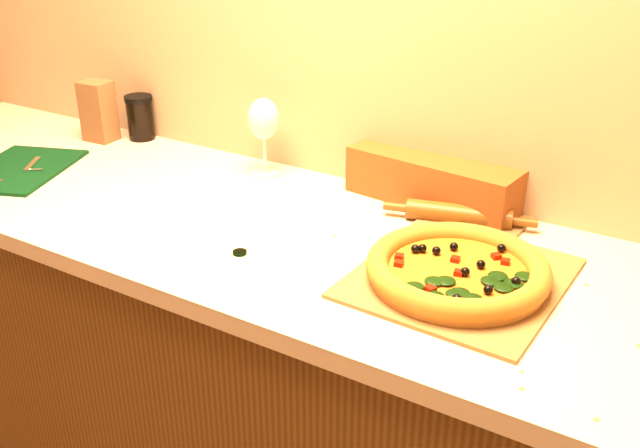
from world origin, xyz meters
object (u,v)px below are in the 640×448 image
(pizza_peel, at_px, (464,274))
(wine_glass, at_px, (264,121))
(pizza, at_px, (457,270))
(cutting_board, at_px, (18,169))
(dark_jar, at_px, (140,117))
(rolling_pin, at_px, (459,214))

(pizza_peel, height_order, wine_glass, wine_glass)
(pizza, xyz_separation_m, cutting_board, (-1.20, -0.05, -0.03))
(pizza, relative_size, dark_jar, 2.64)
(pizza_peel, relative_size, rolling_pin, 1.68)
(wine_glass, bearing_deg, dark_jar, 174.73)
(pizza_peel, relative_size, cutting_board, 1.45)
(pizza_peel, distance_m, wine_glass, 0.69)
(wine_glass, xyz_separation_m, dark_jar, (-0.48, 0.04, -0.08))
(pizza, relative_size, rolling_pin, 1.03)
(pizza, distance_m, cutting_board, 1.20)
(rolling_pin, distance_m, dark_jar, 1.02)
(pizza, relative_size, cutting_board, 0.90)
(rolling_pin, bearing_deg, pizza, -69.30)
(cutting_board, relative_size, wine_glass, 1.90)
(pizza_peel, bearing_deg, dark_jar, 167.89)
(cutting_board, bearing_deg, pizza_peel, -16.74)
(wine_glass, bearing_deg, pizza_peel, -20.65)
(dark_jar, bearing_deg, wine_glass, -5.27)
(pizza_peel, distance_m, dark_jar, 1.15)
(pizza, xyz_separation_m, wine_glass, (-0.63, 0.28, 0.11))
(rolling_pin, xyz_separation_m, wine_glass, (-0.54, 0.03, 0.12))
(pizza_peel, bearing_deg, rolling_pin, 116.18)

